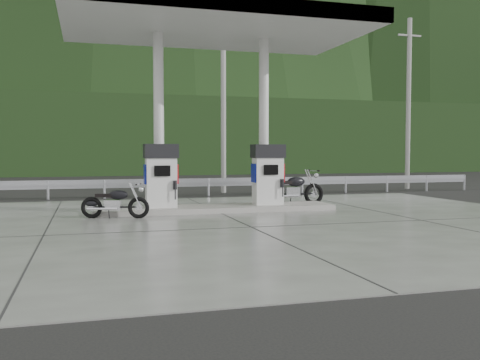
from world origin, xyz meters
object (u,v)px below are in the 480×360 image
object	(u,v)px
gas_pump_right	(268,175)
motorcycle_left	(115,203)
motorcycle_right	(293,190)
gas_pump_left	(161,176)

from	to	relation	value
gas_pump_right	motorcycle_left	bearing A→B (deg)	-168.65
gas_pump_right	motorcycle_right	size ratio (longest dim) A/B	0.86
gas_pump_left	motorcycle_right	distance (m)	4.52
motorcycle_left	motorcycle_right	size ratio (longest dim) A/B	0.80
gas_pump_right	motorcycle_left	distance (m)	4.66
motorcycle_left	motorcycle_right	world-z (taller)	motorcycle_right
gas_pump_left	gas_pump_right	bearing A→B (deg)	0.00
motorcycle_left	motorcycle_right	distance (m)	6.01
gas_pump_right	motorcycle_right	bearing A→B (deg)	38.78
motorcycle_left	motorcycle_right	bearing A→B (deg)	35.27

